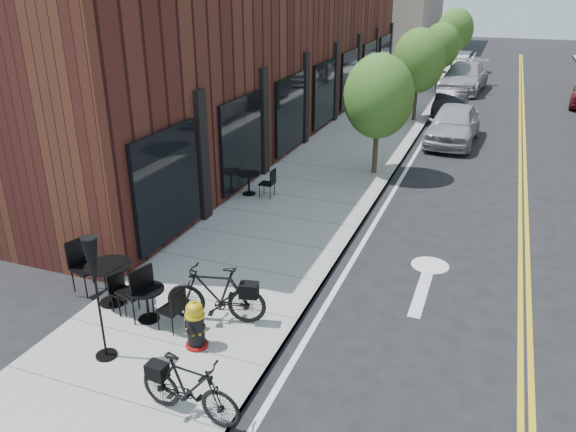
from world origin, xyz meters
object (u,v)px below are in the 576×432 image
at_px(bicycle_left, 216,294).
at_px(parked_car_c, 464,77).
at_px(patio_umbrella, 94,273).
at_px(parked_car_a, 453,124).
at_px(bistro_set_a, 147,300).
at_px(parked_car_b, 451,102).
at_px(bicycle_right, 189,388).
at_px(fire_hydrant, 196,325).
at_px(bistro_set_c, 249,181).
at_px(bistro_set_b, 110,278).

xyz_separation_m(bicycle_left, parked_car_c, (2.19, 26.21, 0.12)).
distance_m(patio_umbrella, parked_car_a, 16.79).
relative_size(bistro_set_a, patio_umbrella, 0.73).
distance_m(parked_car_a, parked_car_b, 4.77).
xyz_separation_m(bicycle_right, parked_car_b, (1.39, 21.73, 0.03)).
distance_m(fire_hydrant, bistro_set_a, 1.31).
xyz_separation_m(bicycle_right, bistro_set_c, (-3.01, 8.63, -0.08)).
bearing_deg(bistro_set_c, bicycle_right, -70.99).
height_order(bistro_set_c, parked_car_c, parked_car_c).
bearing_deg(bistro_set_a, parked_car_a, 85.21).
bearing_deg(bicycle_right, bistro_set_c, 23.70).
height_order(fire_hydrant, bicycle_right, bicycle_right).
xyz_separation_m(bicycle_right, bistro_set_b, (-3.01, 2.18, 0.05)).
bearing_deg(parked_car_c, bistro_set_a, -92.76).
distance_m(bistro_set_b, parked_car_b, 20.04).
distance_m(fire_hydrant, parked_car_b, 20.33).
relative_size(fire_hydrant, bistro_set_c, 0.58).
distance_m(bicycle_right, parked_car_b, 21.78).
relative_size(bicycle_left, patio_umbrella, 0.85).
bearing_deg(bistro_set_b, bicycle_right, -18.92).
height_order(bicycle_left, bistro_set_b, bicycle_left).
height_order(bistro_set_a, bistro_set_c, bistro_set_a).
height_order(bistro_set_b, parked_car_c, parked_car_c).
bearing_deg(bistro_set_c, parked_car_c, 77.31).
xyz_separation_m(bistro_set_c, parked_car_c, (4.40, 19.93, 0.25)).
bearing_deg(bistro_set_a, bicycle_left, 29.52).
bearing_deg(bicycle_right, fire_hydrant, 31.18).
bearing_deg(bicycle_left, parked_car_a, 156.33).
bearing_deg(parked_car_a, bistro_set_c, -118.06).
xyz_separation_m(bistro_set_c, patio_umbrella, (0.96, -7.90, 1.16)).
relative_size(bistro_set_a, parked_car_b, 0.40).
distance_m(bistro_set_a, parked_car_b, 20.10).
xyz_separation_m(bicycle_left, parked_car_a, (2.76, 14.65, 0.07)).
bearing_deg(bistro_set_b, patio_umbrella, -39.63).
distance_m(patio_umbrella, parked_car_b, 21.31).
xyz_separation_m(bicycle_right, parked_car_c, (1.39, 28.56, 0.17)).
xyz_separation_m(bistro_set_c, parked_car_a, (4.97, 8.37, 0.21)).
relative_size(bicycle_right, bistro_set_c, 1.08).
relative_size(bicycle_left, parked_car_c, 0.34).
height_order(bistro_set_a, patio_umbrella, patio_umbrella).
height_order(bicycle_left, bistro_set_a, bicycle_left).
relative_size(bistro_set_c, parked_car_a, 0.35).
relative_size(bicycle_right, bistro_set_a, 1.04).
bearing_deg(fire_hydrant, patio_umbrella, -158.80).
bearing_deg(parked_car_a, bistro_set_b, -105.92).
distance_m(bistro_set_b, patio_umbrella, 2.03).
bearing_deg(fire_hydrant, bistro_set_b, 153.22).
xyz_separation_m(fire_hydrant, bistro_set_a, (-1.25, 0.40, -0.00)).
bearing_deg(parked_car_a, bistro_set_a, -102.13).
distance_m(bistro_set_a, bistro_set_b, 1.04).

